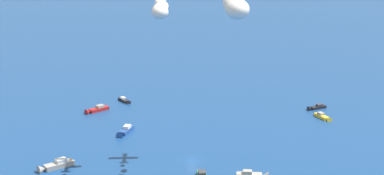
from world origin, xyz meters
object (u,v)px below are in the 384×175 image
(motorboat_ahead, at_px, (125,131))
(motorboat_outer_ring_e, at_px, (125,101))
(motorboat_offshore, at_px, (254,175))
(motorboat_outer_ring_c, at_px, (323,117))
(motorboat_far_stbd, at_px, (316,107))
(motorboat_outer_ring_b, at_px, (54,166))
(motorboat_far_port, at_px, (96,110))

(motorboat_ahead, bearing_deg, motorboat_outer_ring_e, 130.93)
(motorboat_offshore, xyz_separation_m, motorboat_ahead, (-47.26, 5.09, 0.04))
(motorboat_offshore, xyz_separation_m, motorboat_outer_ring_c, (-4.59, 51.47, -0.06))
(motorboat_far_stbd, bearing_deg, motorboat_outer_ring_e, -151.31)
(motorboat_offshore, relative_size, motorboat_outer_ring_c, 1.10)
(motorboat_ahead, height_order, motorboat_outer_ring_c, motorboat_ahead)
(motorboat_outer_ring_c, relative_size, motorboat_outer_ring_e, 1.11)
(motorboat_outer_ring_b, bearing_deg, motorboat_far_stbd, 67.79)
(motorboat_outer_ring_b, xyz_separation_m, motorboat_outer_ring_c, (40.53, 76.66, -0.20))
(motorboat_ahead, relative_size, motorboat_outer_ring_c, 1.21)
(motorboat_far_stbd, height_order, motorboat_ahead, motorboat_ahead)
(motorboat_far_port, distance_m, motorboat_outer_ring_c, 73.38)
(motorboat_ahead, distance_m, motorboat_outer_ring_b, 30.35)
(motorboat_ahead, bearing_deg, motorboat_outer_ring_b, -85.95)
(motorboat_outer_ring_e, bearing_deg, motorboat_far_stbd, 28.69)
(motorboat_outer_ring_b, distance_m, motorboat_outer_ring_e, 57.72)
(motorboat_far_stbd, distance_m, motorboat_offshore, 60.02)
(motorboat_far_port, height_order, motorboat_offshore, motorboat_far_port)
(motorboat_offshore, relative_size, motorboat_outer_ring_b, 0.79)
(motorboat_far_port, height_order, motorboat_outer_ring_b, motorboat_outer_ring_b)
(motorboat_offshore, relative_size, motorboat_outer_ring_e, 1.22)
(motorboat_far_stbd, xyz_separation_m, motorboat_ahead, (-36.55, -53.97, 0.13))
(motorboat_ahead, bearing_deg, motorboat_offshore, -6.15)
(motorboat_outer_ring_c, height_order, motorboat_outer_ring_e, motorboat_outer_ring_c)
(motorboat_far_stbd, distance_m, motorboat_ahead, 65.18)
(motorboat_outer_ring_c, bearing_deg, motorboat_outer_ring_b, -117.86)
(motorboat_outer_ring_b, bearing_deg, motorboat_offshore, 29.17)
(motorboat_offshore, xyz_separation_m, motorboat_outer_ring_e, (-67.24, 28.13, -0.13))
(motorboat_far_port, distance_m, motorboat_ahead, 23.15)
(motorboat_far_port, height_order, motorboat_far_stbd, motorboat_far_port)
(motorboat_far_stbd, relative_size, motorboat_outer_ring_b, 0.68)
(motorboat_offshore, bearing_deg, motorboat_outer_ring_c, 95.10)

